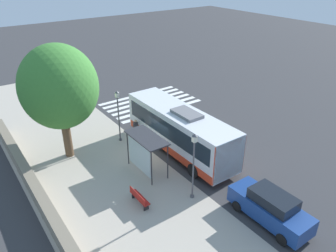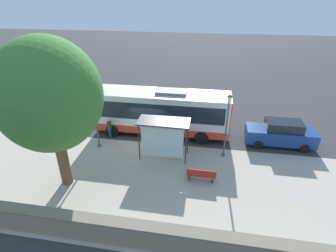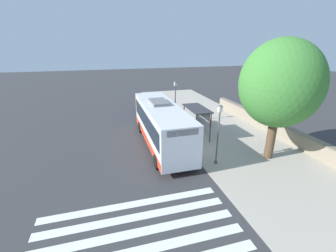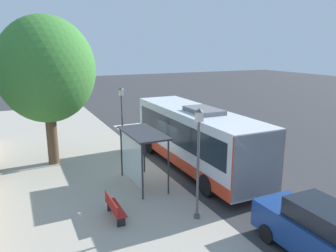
# 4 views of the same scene
# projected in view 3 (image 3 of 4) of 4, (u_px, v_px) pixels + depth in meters

# --- Properties ---
(ground_plane) EXTENTS (120.00, 120.00, 0.00)m
(ground_plane) POSITION_uv_depth(u_px,v_px,m) (185.00, 146.00, 18.08)
(ground_plane) COLOR #353538
(ground_plane) RESTS_ON ground
(sidewalk_plaza) EXTENTS (9.00, 44.00, 0.02)m
(sidewalk_plaza) POSITION_uv_depth(u_px,v_px,m) (235.00, 140.00, 19.23)
(sidewalk_plaza) COLOR #ADA393
(sidewalk_plaza) RESTS_ON ground
(crosswalk_stripes) EXTENTS (9.00, 5.25, 0.01)m
(crosswalk_stripes) POSITION_uv_depth(u_px,v_px,m) (140.00, 241.00, 9.41)
(crosswalk_stripes) COLOR silver
(crosswalk_stripes) RESTS_ON ground
(stone_wall) EXTENTS (0.60, 20.00, 1.25)m
(stone_wall) POSITION_uv_depth(u_px,v_px,m) (276.00, 129.00, 20.04)
(stone_wall) COLOR gray
(stone_wall) RESTS_ON ground
(bus) EXTENTS (2.71, 10.15, 3.51)m
(bus) POSITION_uv_depth(u_px,v_px,m) (161.00, 124.00, 17.78)
(bus) COLOR silver
(bus) RESTS_ON ground
(bus_shelter) EXTENTS (1.54, 3.29, 2.65)m
(bus_shelter) POSITION_uv_depth(u_px,v_px,m) (198.00, 113.00, 19.25)
(bus_shelter) COLOR #2D2D33
(bus_shelter) RESTS_ON ground
(pedestrian) EXTENTS (0.34, 0.22, 1.64)m
(pedestrian) POSITION_uv_depth(u_px,v_px,m) (198.00, 151.00, 15.20)
(pedestrian) COLOR #2D3347
(pedestrian) RESTS_ON ground
(bench) EXTENTS (0.40, 1.68, 0.88)m
(bench) POSITION_uv_depth(u_px,v_px,m) (206.00, 120.00, 22.69)
(bench) COLOR maroon
(bench) RESTS_ON ground
(street_lamp_near) EXTENTS (0.28, 0.28, 4.38)m
(street_lamp_near) POSITION_uv_depth(u_px,v_px,m) (175.00, 99.00, 22.41)
(street_lamp_near) COLOR #4C4C51
(street_lamp_near) RESTS_ON ground
(street_lamp_far) EXTENTS (0.28, 0.28, 4.20)m
(street_lamp_far) POSITION_uv_depth(u_px,v_px,m) (218.00, 130.00, 14.65)
(street_lamp_far) COLOR #4C4C51
(street_lamp_far) RESTS_ON ground
(shade_tree) EXTENTS (5.22, 5.22, 8.21)m
(shade_tree) POSITION_uv_depth(u_px,v_px,m) (280.00, 84.00, 14.52)
(shade_tree) COLOR brown
(shade_tree) RESTS_ON ground
(parked_car_behind_bus) EXTENTS (1.84, 4.70, 1.87)m
(parked_car_behind_bus) POSITION_uv_depth(u_px,v_px,m) (147.00, 106.00, 26.02)
(parked_car_behind_bus) COLOR navy
(parked_car_behind_bus) RESTS_ON ground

